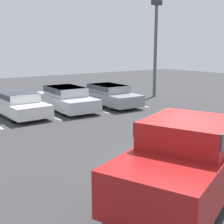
# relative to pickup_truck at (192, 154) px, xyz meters

# --- Properties ---
(ground_plane) EXTENTS (60.00, 60.00, 0.00)m
(ground_plane) POSITION_rel_pickup_truck_xyz_m (0.51, 0.60, -0.91)
(ground_plane) COLOR #38383A
(stall_stripe_b) EXTENTS (0.12, 4.10, 0.01)m
(stall_stripe_b) POSITION_rel_pickup_truck_xyz_m (0.78, 10.50, -0.91)
(stall_stripe_b) COLOR white
(stall_stripe_b) RESTS_ON ground_plane
(stall_stripe_c) EXTENTS (0.12, 4.10, 0.01)m
(stall_stripe_c) POSITION_rel_pickup_truck_xyz_m (3.57, 10.50, -0.91)
(stall_stripe_c) COLOR white
(stall_stripe_c) RESTS_ON ground_plane
(stall_stripe_d) EXTENTS (0.12, 4.10, 0.01)m
(stall_stripe_d) POSITION_rel_pickup_truck_xyz_m (6.36, 10.50, -0.91)
(stall_stripe_d) COLOR white
(stall_stripe_d) RESTS_ON ground_plane
(pickup_truck) EXTENTS (5.82, 3.90, 1.84)m
(pickup_truck) POSITION_rel_pickup_truck_xyz_m (0.00, 0.00, 0.00)
(pickup_truck) COLOR #A51919
(pickup_truck) RESTS_ON ground_plane
(parked_sedan_a) EXTENTS (1.88, 4.34, 1.19)m
(parked_sedan_a) POSITION_rel_pickup_truck_xyz_m (-0.50, 10.68, -0.27)
(parked_sedan_a) COLOR silver
(parked_sedan_a) RESTS_ON ground_plane
(parked_sedan_b) EXTENTS (2.06, 4.72, 1.28)m
(parked_sedan_b) POSITION_rel_pickup_truck_xyz_m (2.18, 10.65, -0.23)
(parked_sedan_b) COLOR #B7BABF
(parked_sedan_b) RESTS_ON ground_plane
(parked_sedan_c) EXTENTS (1.85, 4.59, 1.23)m
(parked_sedan_c) POSITION_rel_pickup_truck_xyz_m (4.88, 10.37, -0.25)
(parked_sedan_c) COLOR gray
(parked_sedan_c) RESTS_ON ground_plane
(light_post) EXTENTS (0.70, 0.36, 6.47)m
(light_post) POSITION_rel_pickup_truck_xyz_m (9.41, 11.23, 2.84)
(light_post) COLOR #515156
(light_post) RESTS_ON ground_plane
(wheel_stop_curb) EXTENTS (1.83, 0.20, 0.14)m
(wheel_stop_curb) POSITION_rel_pickup_truck_xyz_m (1.48, 13.19, -0.84)
(wheel_stop_curb) COLOR #B7B2A8
(wheel_stop_curb) RESTS_ON ground_plane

